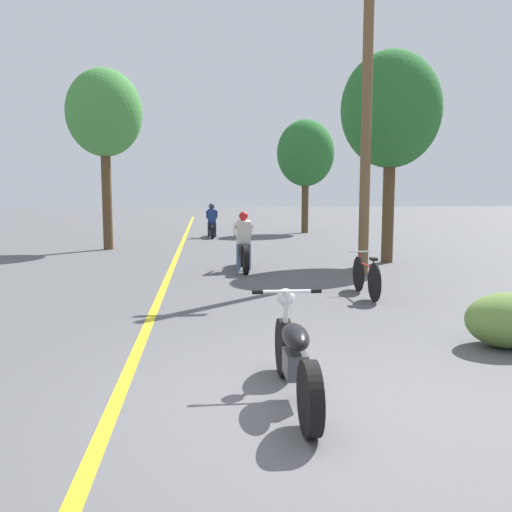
% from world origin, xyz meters
% --- Properties ---
extents(ground_plane, '(120.00, 120.00, 0.00)m').
position_xyz_m(ground_plane, '(0.00, 0.00, 0.00)').
color(ground_plane, '#515154').
extents(lane_stripe_center, '(0.14, 48.00, 0.01)m').
position_xyz_m(lane_stripe_center, '(-1.70, 12.03, 0.00)').
color(lane_stripe_center, yellow).
rests_on(lane_stripe_center, ground).
extents(utility_pole, '(1.10, 0.24, 6.96)m').
position_xyz_m(utility_pole, '(2.88, 7.57, 3.57)').
color(utility_pole, brown).
rests_on(utility_pole, ground).
extents(roadside_tree_right_near, '(2.70, 2.43, 5.69)m').
position_xyz_m(roadside_tree_right_near, '(4.17, 9.61, 4.10)').
color(roadside_tree_right_near, '#513A23').
rests_on(roadside_tree_right_near, ground).
extents(roadside_tree_right_far, '(2.66, 2.39, 5.22)m').
position_xyz_m(roadside_tree_right_far, '(3.84, 20.21, 3.66)').
color(roadside_tree_right_far, '#513A23').
rests_on(roadside_tree_right_far, ground).
extents(roadside_tree_left, '(2.48, 2.23, 5.94)m').
position_xyz_m(roadside_tree_left, '(-4.09, 13.73, 4.45)').
color(roadside_tree_left, '#513A23').
rests_on(roadside_tree_left, ground).
extents(roadside_bush, '(1.10, 0.88, 0.70)m').
position_xyz_m(roadside_bush, '(2.98, 1.52, 0.35)').
color(roadside_bush, '#5B7A38').
rests_on(roadside_bush, ground).
extents(motorcycle_foreground, '(0.72, 2.07, 0.98)m').
position_xyz_m(motorcycle_foreground, '(-0.01, 0.07, 0.42)').
color(motorcycle_foreground, black).
rests_on(motorcycle_foreground, ground).
extents(motorcycle_rider_lead, '(0.50, 2.15, 1.46)m').
position_xyz_m(motorcycle_rider_lead, '(0.12, 8.57, 0.55)').
color(motorcycle_rider_lead, black).
rests_on(motorcycle_rider_lead, ground).
extents(motorcycle_rider_far, '(0.50, 2.05, 1.44)m').
position_xyz_m(motorcycle_rider_far, '(-0.54, 18.11, 0.55)').
color(motorcycle_rider_far, black).
rests_on(motorcycle_rider_far, ground).
extents(bicycle_parked, '(0.44, 1.70, 0.81)m').
position_xyz_m(bicycle_parked, '(2.16, 4.94, 0.37)').
color(bicycle_parked, black).
rests_on(bicycle_parked, ground).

